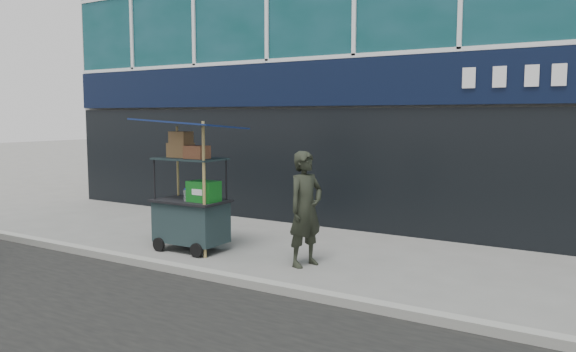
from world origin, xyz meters
The scene contains 4 objects.
ground centered at (0.00, 0.00, 0.00)m, with size 80.00×80.00×0.00m, color slate.
curb centered at (0.00, -0.20, 0.06)m, with size 80.00×0.18×0.12m, color gray.
vendor_cart centered at (-1.58, 0.95, 0.78)m, with size 1.66×1.18×2.22m.
vendor_man centered at (0.54, 1.12, 0.87)m, with size 0.63×0.42×1.73m, color black.
Camera 1 is at (4.68, -6.07, 2.26)m, focal length 35.00 mm.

